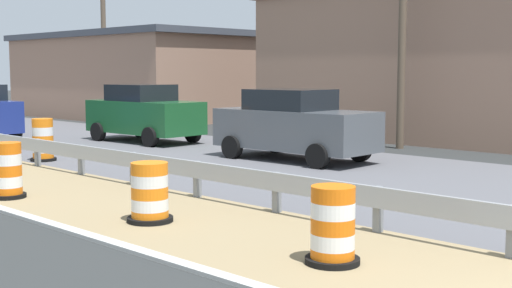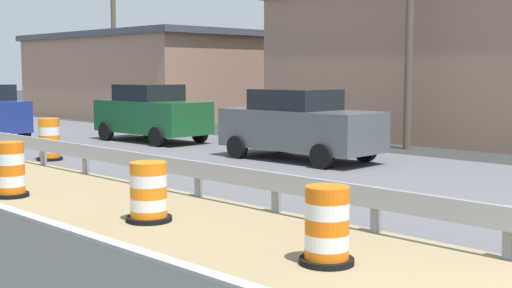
{
  "view_description": "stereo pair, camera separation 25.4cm",
  "coord_description": "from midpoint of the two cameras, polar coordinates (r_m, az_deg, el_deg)",
  "views": [
    {
      "loc": [
        -6.61,
        -1.09,
        2.43
      ],
      "look_at": [
        1.98,
        7.21,
        1.14
      ],
      "focal_mm": 47.81,
      "sensor_mm": 36.0,
      "label": 1
    },
    {
      "loc": [
        -6.43,
        -1.27,
        2.43
      ],
      "look_at": [
        1.98,
        7.21,
        1.14
      ],
      "focal_mm": 47.81,
      "sensor_mm": 36.0,
      "label": 2
    }
  ],
  "objects": [
    {
      "name": "roadside_shop_far",
      "position": [
        36.79,
        -9.83,
        5.68
      ],
      "size": [
        8.39,
        13.65,
        4.36
      ],
      "color": "#93705B",
      "rests_on": "ground"
    },
    {
      "name": "utility_pole_mid",
      "position": [
        34.28,
        -12.84,
        8.91
      ],
      "size": [
        0.24,
        1.8,
        8.04
      ],
      "color": "brown",
      "rests_on": "ground"
    },
    {
      "name": "utility_pole_near",
      "position": [
        21.77,
        11.85,
        10.86
      ],
      "size": [
        0.24,
        1.8,
        8.22
      ],
      "color": "brown",
      "rests_on": "ground"
    },
    {
      "name": "traffic_barrel_far",
      "position": [
        19.33,
        -17.76,
        0.19
      ],
      "size": [
        0.69,
        0.69,
        1.15
      ],
      "color": "orange",
      "rests_on": "ground"
    },
    {
      "name": "traffic_barrel_mid",
      "position": [
        13.92,
        -20.55,
        -2.29
      ],
      "size": [
        0.66,
        0.66,
        1.07
      ],
      "color": "orange",
      "rests_on": "ground"
    },
    {
      "name": "car_trailing_near_lane",
      "position": [
        23.72,
        -9.66,
        2.57
      ],
      "size": [
        2.18,
        4.36,
        1.97
      ],
      "rotation": [
        0.0,
        0.0,
        -1.54
      ],
      "color": "#195128",
      "rests_on": "ground"
    },
    {
      "name": "car_mid_far_lane",
      "position": [
        18.58,
        2.82,
        1.63
      ],
      "size": [
        2.17,
        4.58,
        1.93
      ],
      "rotation": [
        0.0,
        0.0,
        -1.55
      ],
      "color": "#4C5156",
      "rests_on": "ground"
    },
    {
      "name": "traffic_barrel_close",
      "position": [
        11.15,
        -9.53,
        -4.26
      ],
      "size": [
        0.75,
        0.75,
        0.97
      ],
      "color": "orange",
      "rests_on": "ground"
    },
    {
      "name": "traffic_barrel_nearest",
      "position": [
        8.68,
        5.6,
        -7.1
      ],
      "size": [
        0.7,
        0.7,
        0.99
      ],
      "color": "orange",
      "rests_on": "ground"
    },
    {
      "name": "roadside_shop_near",
      "position": [
        26.01,
        15.03,
        6.63
      ],
      "size": [
        7.29,
        12.73,
        5.47
      ],
      "color": "#93705B",
      "rests_on": "ground"
    }
  ]
}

